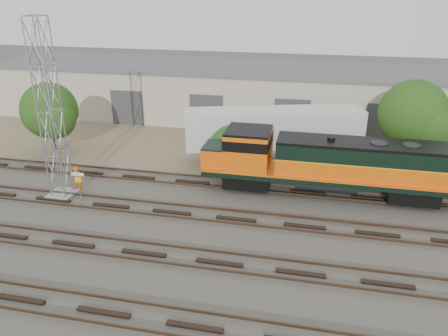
% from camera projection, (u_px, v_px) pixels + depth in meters
% --- Properties ---
extents(ground, '(140.00, 140.00, 0.00)m').
position_uv_depth(ground, '(231.00, 233.00, 24.45)').
color(ground, '#47423A').
rests_on(ground, ground).
extents(dirt_strip, '(80.00, 16.00, 0.02)m').
position_uv_depth(dirt_strip, '(265.00, 144.00, 37.96)').
color(dirt_strip, '#726047').
rests_on(dirt_strip, ground).
extents(tracks, '(80.00, 20.40, 0.28)m').
position_uv_depth(tracks, '(219.00, 263.00, 21.72)').
color(tracks, black).
rests_on(tracks, ground).
extents(warehouse, '(58.40, 10.40, 5.30)m').
position_uv_depth(warehouse, '(276.00, 94.00, 44.10)').
color(warehouse, '#BEB29E').
rests_on(warehouse, ground).
extents(locomotive, '(16.31, 2.86, 3.92)m').
position_uv_depth(locomotive, '(324.00, 163.00, 28.03)').
color(locomotive, black).
rests_on(locomotive, tracks).
extents(signal_tower, '(1.66, 1.66, 11.25)m').
position_uv_depth(signal_tower, '(50.00, 115.00, 26.70)').
color(signal_tower, gray).
rests_on(signal_tower, ground).
extents(sign_post, '(0.82, 0.09, 2.01)m').
position_uv_depth(sign_post, '(78.00, 181.00, 27.54)').
color(sign_post, gray).
rests_on(sign_post, ground).
extents(worker, '(0.69, 0.48, 1.80)m').
position_uv_depth(worker, '(77.00, 179.00, 29.09)').
color(worker, orange).
rests_on(worker, ground).
extents(semi_trailer, '(13.71, 6.54, 4.16)m').
position_uv_depth(semi_trailer, '(278.00, 129.00, 33.46)').
color(semi_trailer, silver).
rests_on(semi_trailer, ground).
extents(tree_west, '(4.69, 4.47, 5.84)m').
position_uv_depth(tree_west, '(51.00, 113.00, 34.54)').
color(tree_west, '#382619').
rests_on(tree_west, ground).
extents(tree_mid, '(4.05, 3.86, 3.86)m').
position_uv_depth(tree_mid, '(236.00, 153.00, 31.55)').
color(tree_mid, '#382619').
rests_on(tree_mid, ground).
extents(tree_east, '(5.20, 4.95, 6.69)m').
position_uv_depth(tree_east, '(417.00, 117.00, 31.35)').
color(tree_east, '#382619').
rests_on(tree_east, ground).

